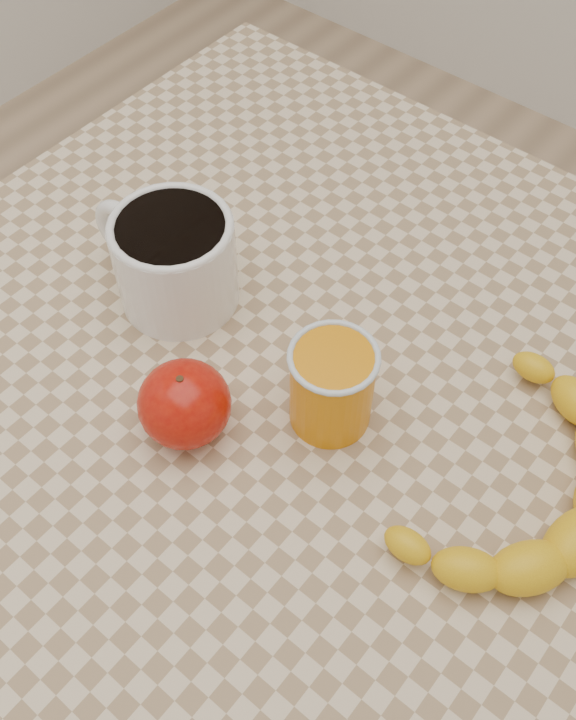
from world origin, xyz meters
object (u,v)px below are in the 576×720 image
Objects in this scene: coffee_mug at (172,257)px; apple at (184,404)px; orange_juice_glass at (332,385)px; banana at (520,481)px; table at (288,425)px.

coffee_mug is 1.88× the size of apple.
orange_juice_glass reaches higher than banana.
apple is at bearing -146.25° from banana.
coffee_mug is 0.20m from orange_juice_glass.
orange_juice_glass is at bearing -160.23° from banana.
orange_juice_glass is (0.19, -0.02, -0.01)m from coffee_mug.
banana is at bearing 12.01° from orange_juice_glass.
coffee_mug is at bearing -169.45° from banana.
apple is (-0.03, -0.10, 0.12)m from table.
banana is at bearing 25.99° from apple.
coffee_mug reaches higher than apple.
orange_juice_glass is at bearing -11.47° from table.
apple is 0.27m from banana.
apple reaches higher than table.
table is at bearing 72.89° from apple.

